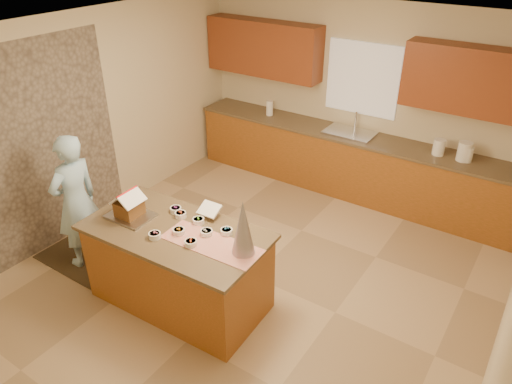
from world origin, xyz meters
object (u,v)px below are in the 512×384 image
gingerbread_house (129,206)px  island_base (179,268)px  tinsel_tree (243,228)px  boy (76,202)px

gingerbread_house → island_base: bearing=7.5°
tinsel_tree → boy: 2.23m
tinsel_tree → boy: bearing=-175.5°
island_base → boy: 1.47m
boy → gingerbread_house: size_ratio=5.56×
island_base → tinsel_tree: (0.77, 0.08, 0.75)m
tinsel_tree → island_base: bearing=-174.0°
boy → island_base: bearing=93.9°
island_base → tinsel_tree: 1.08m
island_base → tinsel_tree: bearing=3.7°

